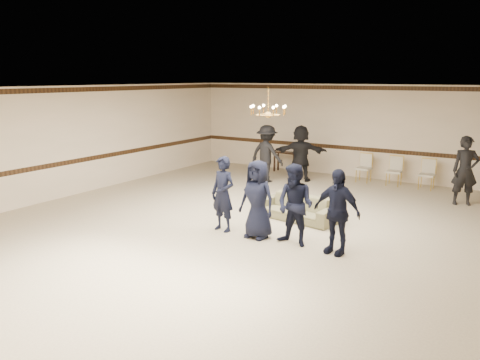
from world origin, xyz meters
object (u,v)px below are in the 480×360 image
(banquet_chair_left, at_px, (364,168))
(console_table, at_px, (286,162))
(adult_mid, at_px, (301,153))
(chandelier, at_px, (268,101))
(boy_b, at_px, (257,199))
(banquet_chair_right, at_px, (427,175))
(banquet_chair_mid, at_px, (394,171))
(boy_d, at_px, (337,212))
(settee, at_px, (297,208))
(adult_right, at_px, (465,171))
(boy_c, at_px, (295,205))
(boy_a, at_px, (223,194))
(adult_left, at_px, (267,154))

(banquet_chair_left, height_order, console_table, banquet_chair_left)
(adult_mid, relative_size, console_table, 2.13)
(adult_mid, bearing_deg, chandelier, 80.32)
(boy_b, distance_m, banquet_chair_right, 7.13)
(boy_b, height_order, console_table, boy_b)
(banquet_chair_mid, xyz_separation_m, banquet_chair_right, (1.00, 0.00, 0.00))
(boy_d, height_order, banquet_chair_mid, boy_d)
(settee, relative_size, adult_right, 1.06)
(chandelier, height_order, adult_mid, chandelier)
(chandelier, height_order, boy_c, chandelier)
(boy_b, height_order, banquet_chair_mid, boy_b)
(settee, xyz_separation_m, adult_right, (3.24, 3.71, 0.65))
(banquet_chair_mid, bearing_deg, banquet_chair_right, -3.01)
(chandelier, height_order, banquet_chair_right, chandelier)
(boy_d, xyz_separation_m, banquet_chair_right, (0.34, 6.78, -0.39))
(adult_right, bearing_deg, banquet_chair_left, 133.81)
(boy_b, xyz_separation_m, settee, (0.14, 1.69, -0.56))
(adult_right, bearing_deg, boy_b, -145.18)
(banquet_chair_left, bearing_deg, boy_c, -78.64)
(banquet_chair_left, relative_size, console_table, 1.06)
(boy_c, bearing_deg, settee, 121.03)
(banquet_chair_mid, bearing_deg, settee, -104.14)
(adult_mid, bearing_deg, boy_b, 82.09)
(boy_c, xyz_separation_m, banquet_chair_right, (1.24, 6.78, -0.39))
(settee, height_order, adult_right, adult_right)
(boy_b, distance_m, banquet_chair_mid, 6.89)
(boy_b, distance_m, banquet_chair_left, 6.80)
(boy_b, distance_m, console_table, 7.56)
(boy_c, distance_m, banquet_chair_left, 6.84)
(banquet_chair_mid, bearing_deg, adult_mid, -164.09)
(banquet_chair_left, bearing_deg, adult_right, -18.07)
(boy_d, distance_m, settee, 2.43)
(chandelier, height_order, settee, chandelier)
(boy_b, bearing_deg, boy_a, -175.51)
(boy_c, distance_m, banquet_chair_right, 6.91)
(chandelier, distance_m, banquet_chair_right, 6.43)
(boy_a, distance_m, banquet_chair_right, 7.45)
(boy_c, bearing_deg, adult_mid, 121.17)
(boy_b, relative_size, settee, 0.85)
(banquet_chair_mid, bearing_deg, boy_a, -109.78)
(adult_right, distance_m, banquet_chair_left, 3.55)
(adult_right, bearing_deg, boy_a, -151.53)
(adult_mid, distance_m, console_table, 1.74)
(adult_left, bearing_deg, adult_mid, -134.93)
(chandelier, height_order, boy_b, chandelier)
(adult_mid, bearing_deg, console_table, -70.39)
(boy_c, xyz_separation_m, adult_mid, (-2.62, 5.80, 0.09))
(console_table, bearing_deg, banquet_chair_mid, -0.48)
(boy_c, height_order, settee, boy_c)
(banquet_chair_mid, bearing_deg, adult_left, -158.93)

